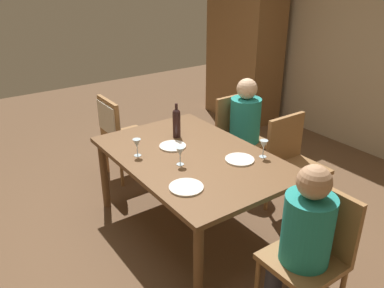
{
  "coord_description": "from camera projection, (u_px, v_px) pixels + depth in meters",
  "views": [
    {
      "loc": [
        2.4,
        -1.7,
        2.17
      ],
      "look_at": [
        0.0,
        0.0,
        0.83
      ],
      "focal_mm": 36.82,
      "sensor_mm": 36.0,
      "label": 1
    }
  ],
  "objects": [
    {
      "name": "ground_plane",
      "position": [
        192.0,
        226.0,
        3.58
      ],
      "size": [
        10.0,
        10.0,
        0.0
      ],
      "primitive_type": "plane",
      "color": "brown"
    },
    {
      "name": "armoire_cabinet",
      "position": [
        244.0,
        45.0,
        5.77
      ],
      "size": [
        1.18,
        0.62,
        2.18
      ],
      "color": "brown",
      "rests_on": "ground_plane"
    },
    {
      "name": "dining_table",
      "position": [
        192.0,
        163.0,
        3.31
      ],
      "size": [
        1.66,
        1.11,
        0.73
      ],
      "color": "brown",
      "rests_on": "ground_plane"
    },
    {
      "name": "chair_far_left",
      "position": [
        239.0,
        133.0,
        4.19
      ],
      "size": [
        0.44,
        0.44,
        0.92
      ],
      "rotation": [
        0.0,
        0.0,
        -1.57
      ],
      "color": "olive",
      "rests_on": "ground_plane"
    },
    {
      "name": "chair_right_end",
      "position": [
        313.0,
        247.0,
        2.5
      ],
      "size": [
        0.44,
        0.44,
        0.92
      ],
      "rotation": [
        0.0,
        0.0,
        3.14
      ],
      "color": "olive",
      "rests_on": "ground_plane"
    },
    {
      "name": "chair_far_right",
      "position": [
        293.0,
        159.0,
        3.63
      ],
      "size": [
        0.44,
        0.44,
        0.92
      ],
      "rotation": [
        0.0,
        0.0,
        -1.57
      ],
      "color": "olive",
      "rests_on": "ground_plane"
    },
    {
      "name": "chair_left_end",
      "position": [
        117.0,
        128.0,
        4.16
      ],
      "size": [
        0.44,
        0.46,
        0.92
      ],
      "color": "olive",
      "rests_on": "ground_plane"
    },
    {
      "name": "person_woman_host",
      "position": [
        247.0,
        125.0,
        4.05
      ],
      "size": [
        0.36,
        0.31,
        1.15
      ],
      "rotation": [
        0.0,
        0.0,
        -1.57
      ],
      "color": "#33333D",
      "rests_on": "ground_plane"
    },
    {
      "name": "person_man_bearded",
      "position": [
        303.0,
        237.0,
        2.39
      ],
      "size": [
        0.31,
        0.36,
        1.14
      ],
      "rotation": [
        0.0,
        0.0,
        3.14
      ],
      "color": "#33333D",
      "rests_on": "ground_plane"
    },
    {
      "name": "wine_bottle_tall_green",
      "position": [
        177.0,
        122.0,
        3.56
      ],
      "size": [
        0.07,
        0.07,
        0.32
      ],
      "color": "black",
      "rests_on": "dining_table"
    },
    {
      "name": "wine_glass_near_left",
      "position": [
        264.0,
        145.0,
        3.2
      ],
      "size": [
        0.07,
        0.07,
        0.15
      ],
      "color": "silver",
      "rests_on": "dining_table"
    },
    {
      "name": "wine_glass_centre",
      "position": [
        137.0,
        144.0,
        3.22
      ],
      "size": [
        0.07,
        0.07,
        0.15
      ],
      "color": "silver",
      "rests_on": "dining_table"
    },
    {
      "name": "wine_glass_near_right",
      "position": [
        180.0,
        152.0,
        3.07
      ],
      "size": [
        0.07,
        0.07,
        0.15
      ],
      "color": "silver",
      "rests_on": "dining_table"
    },
    {
      "name": "dinner_plate_host",
      "position": [
        240.0,
        160.0,
        3.18
      ],
      "size": [
        0.24,
        0.24,
        0.01
      ],
      "primitive_type": "cylinder",
      "color": "white",
      "rests_on": "dining_table"
    },
    {
      "name": "dinner_plate_guest_left",
      "position": [
        173.0,
        146.0,
        3.42
      ],
      "size": [
        0.23,
        0.23,
        0.01
      ],
      "primitive_type": "cylinder",
      "color": "white",
      "rests_on": "dining_table"
    },
    {
      "name": "dinner_plate_guest_right",
      "position": [
        186.0,
        187.0,
        2.79
      ],
      "size": [
        0.25,
        0.25,
        0.01
      ],
      "primitive_type": "cylinder",
      "color": "silver",
      "rests_on": "dining_table"
    }
  ]
}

